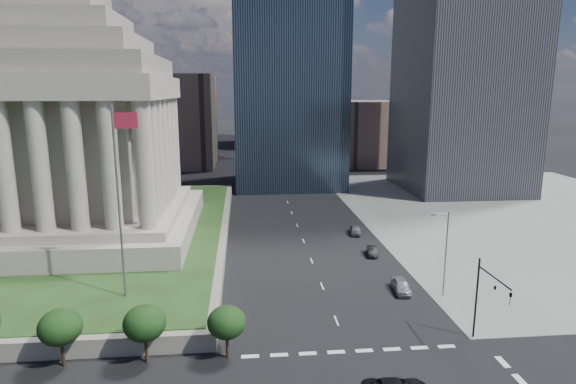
{
  "coord_description": "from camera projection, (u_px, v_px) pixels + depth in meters",
  "views": [
    {
      "loc": [
        -9.3,
        -25.11,
        23.26
      ],
      "look_at": [
        -4.76,
        22.85,
        13.09
      ],
      "focal_mm": 30.0,
      "sensor_mm": 36.0,
      "label": 1
    }
  ],
  "objects": [
    {
      "name": "plaza_terrace",
      "position": [
        13.0,
        238.0,
        74.49
      ],
      "size": [
        66.0,
        70.0,
        1.8
      ],
      "primitive_type": "cube",
      "color": "slate",
      "rests_on": "ground"
    },
    {
      "name": "building_filler_nw",
      "position": [
        176.0,
        121.0,
        151.09
      ],
      "size": [
        24.0,
        30.0,
        28.0
      ],
      "primitive_type": "cube",
      "color": "brown",
      "rests_on": "ground"
    },
    {
      "name": "parked_sedan_near",
      "position": [
        401.0,
        286.0,
        56.6
      ],
      "size": [
        2.19,
        4.59,
        1.51
      ],
      "primitive_type": "imported",
      "rotation": [
        0.0,
        0.0,
        -0.09
      ],
      "color": "#999BA2",
      "rests_on": "ground"
    },
    {
      "name": "war_memorial",
      "position": [
        70.0,
        104.0,
        69.32
      ],
      "size": [
        34.0,
        34.0,
        39.0
      ],
      "primitive_type": null,
      "color": "gray",
      "rests_on": "plaza_lawn"
    },
    {
      "name": "plaza_lawn",
      "position": [
        13.0,
        232.0,
        74.29
      ],
      "size": [
        64.0,
        68.0,
        0.1
      ],
      "primitive_type": "cube",
      "color": "#243917",
      "rests_on": "plaza_terrace"
    },
    {
      "name": "street_lamp_north",
      "position": [
        445.0,
        249.0,
        54.54
      ],
      "size": [
        2.13,
        0.22,
        10.0
      ],
      "color": "slate",
      "rests_on": "ground"
    },
    {
      "name": "flagpole",
      "position": [
        120.0,
        193.0,
        48.78
      ],
      "size": [
        2.52,
        0.24,
        20.0
      ],
      "color": "slate",
      "rests_on": "plaza_lawn"
    },
    {
      "name": "traffic_signal_ne",
      "position": [
        487.0,
        294.0,
        43.54
      ],
      "size": [
        0.3,
        5.74,
        8.0
      ],
      "color": "black",
      "rests_on": "ground"
    },
    {
      "name": "ground",
      "position": [
        278.0,
        180.0,
        127.53
      ],
      "size": [
        500.0,
        500.0,
        0.0
      ],
      "primitive_type": "plane",
      "color": "black",
      "rests_on": "ground"
    },
    {
      "name": "parked_sedan_mid",
      "position": [
        372.0,
        251.0,
        69.26
      ],
      "size": [
        1.86,
        3.89,
        1.23
      ],
      "primitive_type": "imported",
      "rotation": [
        0.0,
        0.0,
        -0.16
      ],
      "color": "black",
      "rests_on": "ground"
    },
    {
      "name": "parked_sedan_far",
      "position": [
        355.0,
        230.0,
        79.41
      ],
      "size": [
        2.31,
        4.41,
        1.43
      ],
      "primitive_type": "imported",
      "rotation": [
        0.0,
        0.0,
        -0.15
      ],
      "color": "#5B5D63",
      "rests_on": "ground"
    },
    {
      "name": "building_filler_ne",
      "position": [
        369.0,
        132.0,
        157.65
      ],
      "size": [
        20.0,
        30.0,
        20.0
      ],
      "primitive_type": "cube",
      "color": "brown",
      "rests_on": "ground"
    },
    {
      "name": "sidewalk_ne",
      "position": [
        531.0,
        214.0,
        92.82
      ],
      "size": [
        68.0,
        90.0,
        0.03
      ],
      "primitive_type": "cube",
      "color": "slate",
      "rests_on": "ground"
    },
    {
      "name": "midrise_glass",
      "position": [
        288.0,
        62.0,
        116.65
      ],
      "size": [
        26.0,
        26.0,
        60.0
      ],
      "primitive_type": "cube",
      "color": "black",
      "rests_on": "ground"
    }
  ]
}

